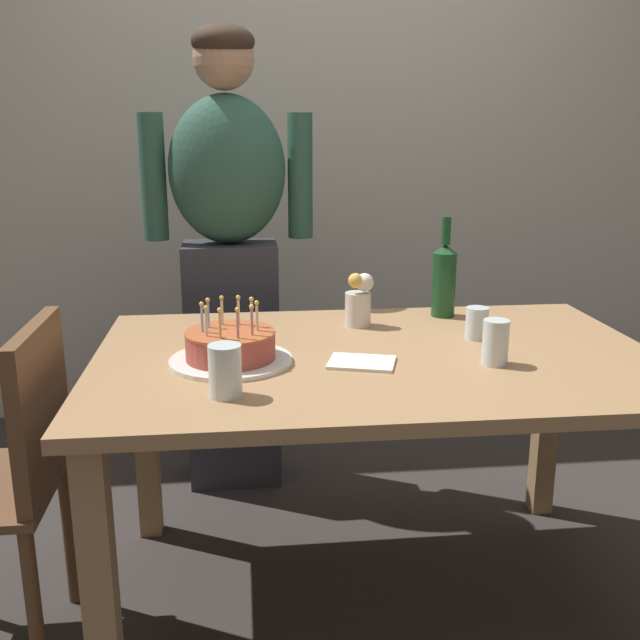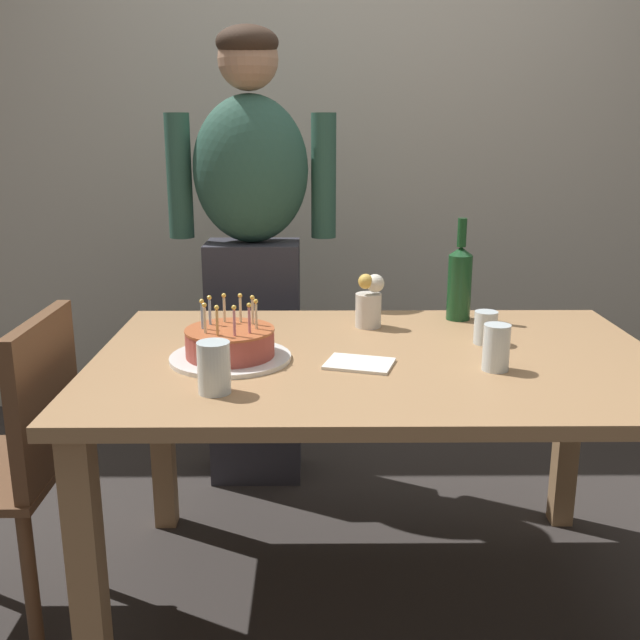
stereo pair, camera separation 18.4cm
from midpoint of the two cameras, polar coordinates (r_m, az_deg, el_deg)
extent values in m
plane|color=#332D2B|center=(2.27, 6.67, -20.86)|extent=(10.00, 10.00, 0.00)
cube|color=beige|center=(3.39, 4.09, 14.48)|extent=(5.20, 0.10, 2.60)
cube|color=#A37A51|center=(1.94, 7.31, -3.25)|extent=(1.50, 0.96, 0.03)
cube|color=#A37A51|center=(1.77, -14.91, -18.97)|extent=(0.07, 0.07, 0.70)
cube|color=#A37A51|center=(2.47, -10.28, -8.45)|extent=(0.07, 0.07, 0.70)
cube|color=#A37A51|center=(2.61, 20.90, -7.94)|extent=(0.07, 0.07, 0.70)
cylinder|color=white|center=(1.88, -4.30, -3.02)|extent=(0.31, 0.31, 0.01)
cylinder|color=#B24C42|center=(1.87, -4.32, -1.88)|extent=(0.23, 0.23, 0.07)
cylinder|color=#B75B33|center=(1.86, -4.35, -0.82)|extent=(0.23, 0.23, 0.01)
cylinder|color=beige|center=(1.84, -2.23, 0.25)|extent=(0.01, 0.01, 0.07)
sphere|color=#F9C64C|center=(1.83, -2.24, 1.45)|extent=(0.01, 0.01, 0.01)
cylinder|color=beige|center=(1.88, -2.57, 0.56)|extent=(0.01, 0.01, 0.07)
sphere|color=#F9C64C|center=(1.87, -2.59, 1.74)|extent=(0.01, 0.01, 0.01)
cylinder|color=beige|center=(1.91, -3.57, 0.75)|extent=(0.01, 0.01, 0.07)
sphere|color=#F9C64C|center=(1.90, -3.59, 1.91)|extent=(0.01, 0.01, 0.01)
cylinder|color=beige|center=(1.91, -4.84, 0.75)|extent=(0.01, 0.01, 0.07)
sphere|color=#F9C64C|center=(1.90, -4.87, 1.91)|extent=(0.01, 0.01, 0.01)
cylinder|color=#93B7DB|center=(1.89, -5.95, 0.56)|extent=(0.01, 0.01, 0.07)
sphere|color=#F9C64C|center=(1.88, -5.98, 1.74)|extent=(0.01, 0.01, 0.01)
cylinder|color=#93B7DB|center=(1.86, -6.49, 0.25)|extent=(0.01, 0.01, 0.07)
sphere|color=#F9C64C|center=(1.85, -6.53, 1.45)|extent=(0.01, 0.01, 0.01)
cylinder|color=beige|center=(1.81, -6.23, -0.07)|extent=(0.01, 0.01, 0.07)
sphere|color=#F9C64C|center=(1.80, -6.26, 1.15)|extent=(0.01, 0.01, 0.01)
cylinder|color=#EAB266|center=(1.79, -5.22, -0.28)|extent=(0.01, 0.01, 0.07)
sphere|color=#F9C64C|center=(1.78, -5.25, 0.96)|extent=(0.01, 0.01, 0.01)
cylinder|color=pink|center=(1.78, -3.86, -0.28)|extent=(0.01, 0.01, 0.07)
sphere|color=#F9C64C|center=(1.77, -3.88, 0.96)|extent=(0.01, 0.01, 0.01)
cylinder|color=pink|center=(1.81, -2.71, -0.08)|extent=(0.01, 0.01, 0.07)
sphere|color=#F9C64C|center=(1.80, -2.72, 1.15)|extent=(0.01, 0.01, 0.01)
cylinder|color=silver|center=(1.64, -5.19, -3.80)|extent=(0.08, 0.08, 0.12)
cylinder|color=silver|center=(2.08, 15.41, -0.61)|extent=(0.06, 0.06, 0.09)
cylinder|color=silver|center=(1.86, 16.50, -2.13)|extent=(0.07, 0.07, 0.12)
cylinder|color=#194723|center=(2.31, 13.17, 2.48)|extent=(0.07, 0.07, 0.20)
cone|color=#194723|center=(2.29, 13.34, 5.30)|extent=(0.07, 0.07, 0.03)
cylinder|color=#194723|center=(2.28, 13.43, 6.71)|extent=(0.03, 0.03, 0.09)
cube|color=white|center=(1.84, 5.98, -3.49)|extent=(0.19, 0.17, 0.01)
cylinder|color=silver|center=(2.19, 6.23, 0.74)|extent=(0.08, 0.08, 0.10)
sphere|color=gold|center=(2.15, 6.07, 3.02)|extent=(0.04, 0.04, 0.04)
sphere|color=silver|center=(2.17, 6.80, 2.86)|extent=(0.05, 0.05, 0.05)
cube|color=#33333D|center=(2.76, -3.23, -3.36)|extent=(0.34, 0.23, 0.92)
ellipsoid|color=#2D5647|center=(2.62, -3.46, 11.75)|extent=(0.41, 0.27, 0.52)
sphere|color=tan|center=(2.63, -3.60, 19.84)|extent=(0.21, 0.21, 0.21)
ellipsoid|color=#38281E|center=(2.62, -3.64, 21.01)|extent=(0.21, 0.21, 0.12)
cylinder|color=#2D5647|center=(2.65, 2.30, 11.24)|extent=(0.09, 0.09, 0.44)
cylinder|color=#2D5647|center=(2.68, -9.09, 11.11)|extent=(0.09, 0.09, 0.44)
cube|color=brown|center=(1.92, -18.35, -5.72)|extent=(0.04, 0.40, 0.40)
cylinder|color=brown|center=(2.26, -16.26, -14.76)|extent=(0.04, 0.04, 0.45)
cylinder|color=brown|center=(1.97, -19.18, -19.82)|extent=(0.04, 0.04, 0.45)
camera|label=1|loc=(0.09, -87.20, 0.75)|focal=40.61mm
camera|label=2|loc=(0.09, 92.80, -0.75)|focal=40.61mm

